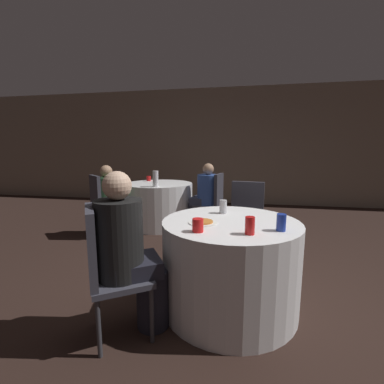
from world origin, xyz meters
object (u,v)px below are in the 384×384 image
Objects in this scene: person_green_jacket at (113,200)px; bottle_far at (156,179)px; chair_near_north at (246,215)px; chair_far_southwest at (101,201)px; soda_can_red at (250,226)px; chair_far_east at (214,198)px; table_near at (230,264)px; person_blue_shirt at (204,196)px; soda_can_blue at (281,222)px; person_black_shirt at (130,254)px; table_far at (159,204)px; chair_near_southwest at (106,263)px; soda_can_silver at (223,207)px; pizza_plate_near at (203,222)px.

person_green_jacket is 4.30× the size of bottle_far.
chair_near_north and chair_far_southwest have the same top height.
bottle_far is at bearing 123.17° from soda_can_red.
table_near is at bearing -159.42° from chair_far_east.
bottle_far is (0.77, 0.31, 0.32)m from chair_far_southwest.
person_blue_shirt is 9.07× the size of soda_can_blue.
soda_can_red is (0.82, 0.12, 0.22)m from person_black_shirt.
table_far is 2.80m from chair_near_southwest.
chair_near_southwest is 2.37m from bottle_far.
person_blue_shirt is 4.37× the size of bottle_far.
soda_can_blue is at bearing 6.44° from chair_far_southwest.
table_far is at bearing 90.00° from chair_far_east.
chair_near_north is (0.97, 1.50, 0.00)m from chair_near_southwest.
chair_far_east reaches higher than table_far.
chair_near_southwest reaches higher than soda_can_blue.
chair_far_east is 3.73× the size of bottle_far.
person_green_jacket is 8.94× the size of soda_can_blue.
bottle_far reaches higher than chair_far_east.
pizza_plate_near is at bearing -111.26° from soda_can_silver.
person_blue_shirt reaches higher than soda_can_red.
soda_can_silver is (0.14, 0.35, 0.05)m from pizza_plate_near.
person_green_jacket is (-2.03, 0.63, -0.01)m from chair_near_north.
chair_near_southwest is at bearing -167.29° from soda_can_red.
chair_far_southwest reaches higher than table_far.
soda_can_blue is (1.68, -2.42, 0.43)m from table_far.
soda_can_blue is at bearing -9.69° from pizza_plate_near.
table_near and table_far have the same top height.
person_green_jacket is (-1.54, -0.43, -0.01)m from chair_far_east.
chair_far_southwest is 0.17m from person_green_jacket.
soda_can_silver is 1.00× the size of soda_can_blue.
person_green_jacket is at bearing -164.76° from bottle_far.
soda_can_red reaches higher than table_near.
person_green_jacket is (0.12, 0.13, -0.01)m from chair_far_southwest.
chair_near_southwest is at bearing -17.77° from chair_far_southwest.
table_far is 9.64× the size of soda_can_red.
person_black_shirt is at bearing -146.97° from table_near.
soda_can_red is 0.25m from soda_can_blue.
bottle_far is (0.10, -0.44, 0.50)m from table_far.
chair_near_southwest is at bearing -21.78° from person_green_jacket.
pizza_plate_near is (0.46, 0.34, 0.16)m from person_black_shirt.
chair_far_southwest is 3.73× the size of bottle_far.
soda_can_red is at bearing -1.77° from person_green_jacket.
bottle_far reaches higher than soda_can_silver.
soda_can_red is 0.60m from soda_can_silver.
chair_far_southwest is at bearing 140.09° from soda_can_red.
table_far is 1.00× the size of person_black_shirt.
person_blue_shirt reaches higher than chair_near_southwest.
soda_can_silver reaches higher than pizza_plate_near.
chair_far_southwest is 1.61m from person_blue_shirt.
chair_near_southwest is 2.38m from person_green_jacket.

